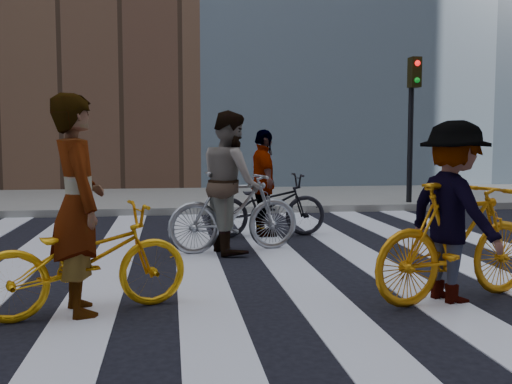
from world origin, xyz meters
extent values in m
plane|color=black|center=(0.00, 0.00, 0.00)|extent=(100.00, 100.00, 0.00)
cube|color=gray|center=(0.00, 7.50, 0.07)|extent=(100.00, 5.00, 0.15)
cube|color=white|center=(-2.75, 0.00, 0.01)|extent=(0.55, 10.00, 0.01)
cube|color=white|center=(-1.65, 0.00, 0.01)|extent=(0.55, 10.00, 0.01)
cube|color=white|center=(-0.55, 0.00, 0.01)|extent=(0.55, 10.00, 0.01)
cube|color=white|center=(0.55, 0.00, 0.01)|extent=(0.55, 10.00, 0.01)
cube|color=white|center=(1.65, 0.00, 0.01)|extent=(0.55, 10.00, 0.01)
cube|color=white|center=(2.75, 0.00, 0.01)|extent=(0.55, 10.00, 0.01)
cylinder|color=black|center=(4.40, 5.40, 1.60)|extent=(0.12, 0.12, 3.20)
cube|color=black|center=(4.40, 5.25, 3.00)|extent=(0.22, 0.28, 0.65)
sphere|color=red|center=(4.40, 5.10, 3.18)|extent=(0.12, 0.12, 0.12)
sphere|color=#0CCC26|center=(4.40, 5.10, 2.82)|extent=(0.12, 0.12, 0.12)
imported|color=#FDAE0E|center=(-1.65, -1.84, 0.49)|extent=(1.98, 1.24, 0.98)
imported|color=#9A9DA4|center=(-0.01, 0.88, 0.56)|extent=(1.94, 0.92, 1.13)
imported|color=orange|center=(1.85, -1.92, 0.58)|extent=(2.01, 1.08, 1.16)
imported|color=black|center=(0.64, 2.11, 0.50)|extent=(1.96, 0.79, 1.01)
imported|color=slate|center=(-1.70, -1.84, 0.98)|extent=(0.68, 0.83, 1.97)
imported|color=slate|center=(-0.06, 0.88, 0.97)|extent=(0.92, 1.08, 1.95)
imported|color=slate|center=(1.80, -1.92, 0.87)|extent=(0.94, 1.26, 1.74)
imported|color=slate|center=(0.59, 2.11, 0.86)|extent=(0.48, 1.03, 1.72)
camera|label=1|loc=(-0.88, -7.29, 1.57)|focal=42.00mm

